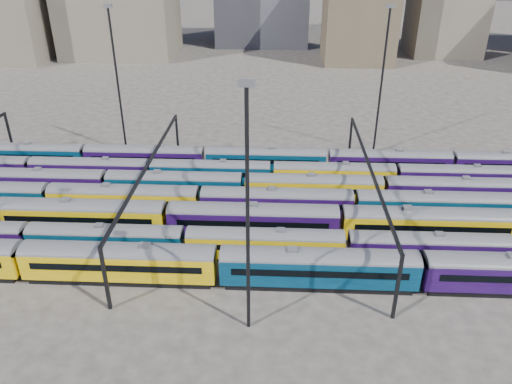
{
  "coord_description": "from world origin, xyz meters",
  "views": [
    {
      "loc": [
        -2.4,
        -60.74,
        36.0
      ],
      "look_at": [
        -5.38,
        1.85,
        3.0
      ],
      "focal_mm": 35.0,
      "sensor_mm": 36.0,
      "label": 1
    }
  ],
  "objects_px": {
    "rake_0": "(319,264)",
    "rake_1": "(429,245)",
    "rake_2": "(341,219)",
    "mast_2": "(248,208)"
  },
  "relations": [
    {
      "from": "rake_0",
      "to": "rake_2",
      "type": "xyz_separation_m",
      "value": [
        3.45,
        10.0,
        0.01
      ]
    },
    {
      "from": "rake_1",
      "to": "mast_2",
      "type": "relative_size",
      "value": 5.35
    },
    {
      "from": "rake_1",
      "to": "rake_2",
      "type": "relative_size",
      "value": 1.01
    },
    {
      "from": "rake_2",
      "to": "mast_2",
      "type": "bearing_deg",
      "value": -122.65
    },
    {
      "from": "rake_2",
      "to": "rake_0",
      "type": "bearing_deg",
      "value": -109.02
    },
    {
      "from": "rake_0",
      "to": "rake_1",
      "type": "bearing_deg",
      "value": 20.32
    },
    {
      "from": "rake_0",
      "to": "rake_1",
      "type": "distance_m",
      "value": 14.4
    },
    {
      "from": "rake_0",
      "to": "mast_2",
      "type": "relative_size",
      "value": 6.16
    },
    {
      "from": "rake_0",
      "to": "rake_2",
      "type": "bearing_deg",
      "value": 70.98
    },
    {
      "from": "rake_2",
      "to": "mast_2",
      "type": "height_order",
      "value": "mast_2"
    }
  ]
}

